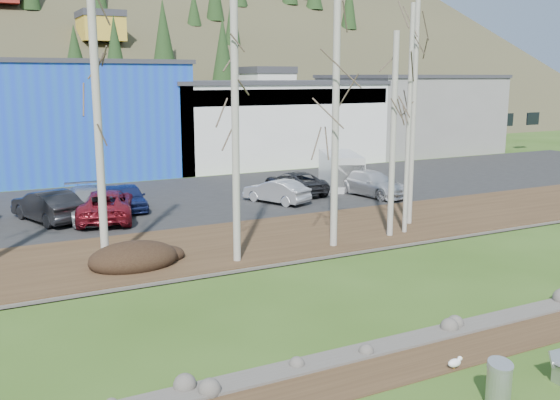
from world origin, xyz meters
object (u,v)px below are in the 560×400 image
car_2 (106,205)px  van_white (341,171)px  litter_bin (499,385)px  seagull (455,363)px  car_7 (372,184)px  car_1 (48,206)px  car_3 (89,203)px  car_8 (112,199)px  car_6 (295,183)px  car_5 (276,191)px  car_4 (129,197)px

car_2 → van_white: bearing=-155.5°
litter_bin → seagull: 1.79m
car_2 → car_7: size_ratio=1.09×
car_1 → car_3: car_1 is taller
seagull → van_white: van_white is taller
seagull → car_8: car_8 is taller
seagull → car_1: (-6.82, 21.02, 0.75)m
van_white → car_7: bearing=-65.7°
van_white → car_6: bearing=-149.5°
litter_bin → car_2: (-3.84, 21.76, 0.43)m
car_7 → car_8: 15.03m
seagull → car_5: bearing=81.6°
car_6 → car_8: car_6 is taller
car_6 → van_white: bearing=-170.7°
seagull → car_2: 20.47m
seagull → car_8: size_ratio=0.11×
car_3 → car_7: (16.21, -1.42, -0.05)m
car_4 → car_7: (13.93, -2.64, 0.05)m
car_6 → car_7: size_ratio=0.99×
van_white → car_3: bearing=-151.9°
car_1 → car_2: car_1 is taller
litter_bin → car_6: car_6 is taller
car_3 → car_8: car_3 is taller
litter_bin → car_7: bearing=60.9°
seagull → car_1: bearing=114.3°
seagull → car_8: bearing=105.4°
litter_bin → van_white: 26.81m
car_6 → van_white: van_white is taller
seagull → car_7: size_ratio=0.09×
car_2 → car_5: (9.44, -0.05, -0.10)m
car_4 → car_3: bearing=-146.8°
litter_bin → car_3: size_ratio=0.18×
seagull → car_5: 20.66m
car_4 → seagull: bearing=-78.1°
car_7 → car_2: bearing=166.2°
car_2 → van_white: (15.38, 2.43, 0.33)m
car_4 → car_8: 0.87m
car_7 → car_8: (-14.79, 2.64, -0.05)m
car_6 → seagull: bearing=71.8°
car_1 → litter_bin: bearing=86.7°
car_8 → van_white: (14.66, 0.53, 0.41)m
litter_bin → car_3: car_3 is taller
car_2 → seagull: bearing=117.4°
litter_bin → car_3: bearing=101.4°
car_3 → seagull: bearing=-73.4°
car_1 → car_2: 2.80m
car_5 → car_7: car_7 is taller
litter_bin → car_7: car_7 is taller
car_2 → car_8: bearing=-95.1°
car_7 → car_8: car_7 is taller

